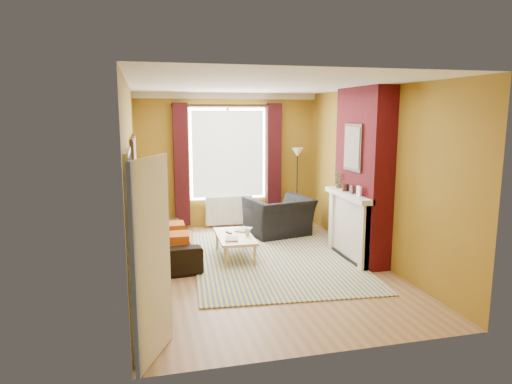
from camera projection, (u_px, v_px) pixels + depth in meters
ground at (260, 266)px, 7.22m from camera, size 5.50×5.50×0.00m
room_walls at (294, 176)px, 7.40m from camera, size 3.82×5.54×2.83m
striped_rug at (274, 258)px, 7.58m from camera, size 2.92×3.84×0.02m
sofa at (166, 240)px, 7.59m from camera, size 1.01×2.17×0.61m
armchair at (279, 217)px, 8.99m from camera, size 1.36×1.25×0.76m
coffee_table at (235, 238)px, 7.60m from camera, size 0.61×1.17×0.38m
wicker_stool at (268, 224)px, 9.11m from camera, size 0.40×0.40×0.43m
floor_lamp at (297, 165)px, 9.62m from camera, size 0.27×0.27×1.67m
book_a at (225, 239)px, 7.32m from camera, size 0.27×0.32×0.03m
book_b at (237, 229)px, 7.94m from camera, size 0.37×0.40×0.03m
mug at (248, 232)px, 7.61m from camera, size 0.13×0.13×0.10m
tv_remote at (229, 232)px, 7.73m from camera, size 0.10×0.16×0.02m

